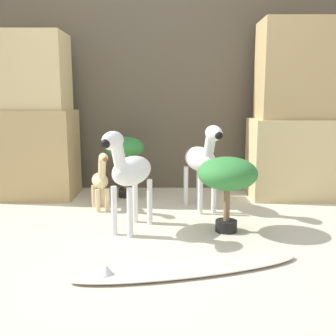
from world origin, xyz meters
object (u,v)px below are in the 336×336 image
(potted_palm_back, at_px, (226,176))
(zebra_right, at_px, (201,158))
(zebra_left, at_px, (128,170))
(giraffe_figurine, at_px, (100,180))
(surfboard, at_px, (186,267))
(potted_palm_front, at_px, (124,150))

(potted_palm_back, bearing_deg, zebra_right, 103.27)
(zebra_left, xyz_separation_m, giraffe_figurine, (-0.29, 0.53, -0.18))
(zebra_left, distance_m, potted_palm_back, 0.67)
(giraffe_figurine, distance_m, surfboard, 1.36)
(giraffe_figurine, bearing_deg, zebra_right, 0.47)
(zebra_left, bearing_deg, giraffe_figurine, 118.62)
(zebra_left, relative_size, surfboard, 0.55)
(zebra_left, distance_m, giraffe_figurine, 0.63)
(potted_palm_front, bearing_deg, giraffe_figurine, -109.78)
(zebra_left, relative_size, potted_palm_front, 1.26)
(zebra_left, bearing_deg, zebra_right, 44.87)
(giraffe_figurine, distance_m, potted_palm_front, 0.50)
(zebra_right, height_order, zebra_left, same)
(potted_palm_back, bearing_deg, surfboard, -115.48)
(giraffe_figurine, bearing_deg, zebra_left, -61.38)
(giraffe_figurine, xyz_separation_m, surfboard, (0.65, -1.17, -0.23))
(zebra_right, xyz_separation_m, potted_palm_front, (-0.67, 0.43, 0.01))
(zebra_left, height_order, potted_palm_back, zebra_left)
(zebra_left, height_order, giraffe_figurine, zebra_left)
(zebra_left, height_order, surfboard, zebra_left)
(giraffe_figurine, xyz_separation_m, potted_palm_front, (0.16, 0.43, 0.19))
(zebra_right, bearing_deg, potted_palm_back, -76.73)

